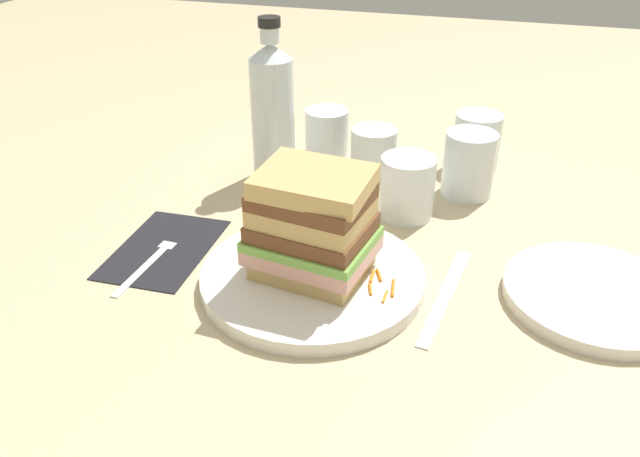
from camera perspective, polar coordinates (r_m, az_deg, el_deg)
ground_plane at (r=0.74m, az=-1.98°, el=-5.11°), size 3.00×3.00×0.00m
main_plate at (r=0.74m, az=-0.67°, el=-4.37°), size 0.26×0.26×0.02m
sandwich at (r=0.70m, az=-0.68°, el=0.33°), size 0.15×0.13×0.13m
carrot_shred_0 at (r=0.77m, az=-6.12°, el=-2.34°), size 0.02×0.01×0.00m
carrot_shred_1 at (r=0.78m, az=-4.41°, el=-1.84°), size 0.03×0.01×0.00m
carrot_shred_2 at (r=0.75m, az=-5.51°, el=-3.17°), size 0.01×0.02×0.00m
carrot_shred_3 at (r=0.77m, az=-4.34°, el=-2.01°), size 0.02×0.01×0.00m
carrot_shred_4 at (r=0.75m, az=-6.05°, el=-3.13°), size 0.02×0.03×0.00m
carrot_shred_5 at (r=0.75m, az=-5.34°, el=-2.99°), size 0.01×0.02×0.00m
carrot_shred_6 at (r=0.77m, az=-5.52°, el=-2.13°), size 0.03×0.01×0.00m
carrot_shred_7 at (r=0.71m, az=6.60°, el=-5.26°), size 0.01×0.03×0.00m
carrot_shred_8 at (r=0.71m, az=4.54°, el=-5.43°), size 0.01×0.02×0.00m
carrot_shred_9 at (r=0.70m, az=5.85°, el=-6.11°), size 0.00×0.02×0.00m
carrot_shred_10 at (r=0.73m, az=5.33°, el=-4.18°), size 0.01×0.02×0.00m
carrot_shred_11 at (r=0.73m, az=4.71°, el=-4.28°), size 0.01×0.02×0.00m
napkin_dark at (r=0.83m, az=-13.83°, el=-1.72°), size 0.12×0.18×0.00m
fork at (r=0.82m, az=-14.65°, el=-2.32°), size 0.02×0.17×0.00m
knife at (r=0.74m, az=11.10°, el=-6.09°), size 0.04×0.20×0.00m
juice_glass at (r=0.88m, az=7.81°, el=3.51°), size 0.08×0.08×0.09m
water_bottle at (r=0.96m, az=-4.28°, el=10.50°), size 0.06×0.06×0.24m
empty_tumbler_0 at (r=1.00m, az=4.84°, el=6.96°), size 0.07×0.07×0.07m
empty_tumbler_1 at (r=1.05m, az=0.62°, el=8.53°), size 0.07×0.07×0.08m
empty_tumbler_2 at (r=1.04m, az=13.89°, el=7.62°), size 0.07×0.07×0.09m
empty_tumbler_3 at (r=0.95m, az=13.22°, el=5.65°), size 0.07×0.07×0.10m
side_plate at (r=0.78m, az=23.52°, el=-5.52°), size 0.20×0.20×0.02m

